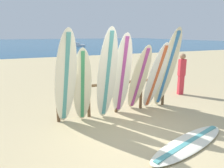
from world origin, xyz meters
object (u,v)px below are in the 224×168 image
Objects in this scene: surfboard_leaning_center at (122,75)px; surfboard_leaning_far_right at (167,70)px; surfboard_leaning_left at (82,86)px; surfboard_leaning_center_right at (139,79)px; surfboard_lying_on_sand at (189,143)px; beachgoer_standing at (182,72)px; surfboard_leaning_right at (155,78)px; surfboard_rack at (116,91)px; surfboard_leaning_center_left at (107,75)px; surfboard_leaning_far_left at (66,80)px; small_boat_offshore at (76,45)px.

surfboard_leaning_far_right is at bearing -4.14° from surfboard_leaning_center.
surfboard_leaning_center_right is (1.68, -0.01, 0.02)m from surfboard_leaning_left.
beachgoer_standing is (2.46, 3.06, 0.83)m from surfboard_lying_on_sand.
beachgoer_standing is at bearing 29.26° from surfboard_leaning_right.
surfboard_leaning_far_right reaches higher than surfboard_leaning_left.
surfboard_leaning_right is at bearing -150.74° from beachgoer_standing.
surfboard_rack is 1.41× the size of surfboard_leaning_center_left.
surfboard_leaning_center_right is 0.50m from surfboard_leaning_right.
surfboard_leaning_left reaches higher than surfboard_rack.
surfboard_leaning_center is at bearing 104.95° from surfboard_lying_on_sand.
surfboard_leaning_far_right reaches higher than beachgoer_standing.
surfboard_leaning_right is at bearing -174.44° from surfboard_leaning_far_right.
surfboard_leaning_left is (0.44, 0.13, -0.23)m from surfboard_leaning_far_left.
surfboard_leaning_center_right reaches higher than small_boat_offshore.
surfboard_leaning_far_left is 2.62m from surfboard_leaning_right.
surfboard_leaning_far_left is 0.51m from surfboard_leaning_left.
surfboard_leaning_far_left is at bearing -179.46° from surfboard_leaning_right.
surfboard_leaning_center_left is at bearing -161.61° from surfboard_leaning_center.
surfboard_leaning_far_left reaches higher than beachgoer_standing.
surfboard_leaning_right reaches higher than surfboard_lying_on_sand.
surfboard_leaning_right is at bearing -10.95° from surfboard_leaning_center_right.
beachgoer_standing is (3.54, 1.15, -0.37)m from surfboard_leaning_center_left.
surfboard_leaning_center_right is at bearing 3.25° from surfboard_leaning_far_left.
surfboard_leaning_right reaches higher than surfboard_rack.
surfboard_leaning_center_left is 1.97m from surfboard_leaning_far_right.
surfboard_leaning_center_right is (2.12, 0.12, -0.20)m from surfboard_leaning_far_left.
surfboard_lying_on_sand is at bearing -75.29° from surfboard_rack.
surfboard_lying_on_sand is at bearing -128.81° from beachgoer_standing.
surfboard_leaning_center_right is at bearing -27.88° from surfboard_rack.
surfboard_leaning_center is at bearing 6.15° from surfboard_leaning_far_left.
surfboard_leaning_far_right reaches higher than surfboard_leaning_center_right.
surfboard_leaning_far_left is 2.13m from surfboard_leaning_center_right.
small_boat_offshore is (9.16, 34.12, -0.96)m from surfboard_leaning_far_left.
small_boat_offshore is (8.09, 34.12, -0.98)m from surfboard_leaning_center_left.
surfboard_leaning_center is 2.44m from surfboard_lying_on_sand.
surfboard_lying_on_sand is 4.02m from beachgoer_standing.
surfboard_leaning_right is (0.49, -0.10, 0.03)m from surfboard_leaning_center_right.
small_boat_offshore is at bearing 76.67° from surfboard_leaning_center_left.
surfboard_leaning_center_left reaches higher than surfboard_leaning_right.
surfboard_leaning_left is 0.98× the size of surfboard_leaning_center_right.
surfboard_leaning_far_left is 1.20× the size of surfboard_leaning_center_right.
surfboard_leaning_center reaches higher than small_boat_offshore.
surfboard_leaning_center is at bearing 171.75° from surfboard_leaning_right.
beachgoer_standing is at bearing 51.19° from surfboard_lying_on_sand.
surfboard_lying_on_sand is 1.62× the size of beachgoer_standing.
surfboard_leaning_right is (2.61, 0.02, -0.17)m from surfboard_leaning_far_left.
surfboard_leaning_center_right is 2.71m from beachgoer_standing.
surfboard_leaning_left reaches higher than beachgoer_standing.
small_boat_offshore is (7.57, 33.95, -0.91)m from surfboard_leaning_center.
surfboard_leaning_far_left is at bearing -164.51° from surfboard_rack.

